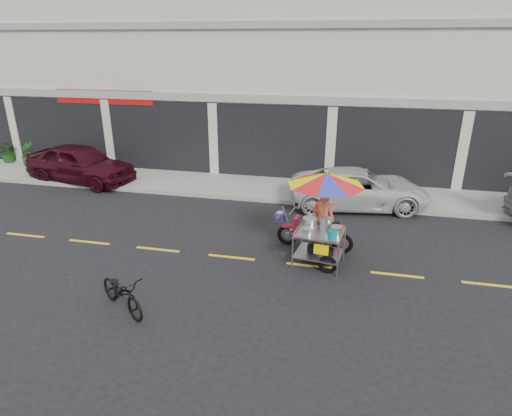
% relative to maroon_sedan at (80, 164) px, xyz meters
% --- Properties ---
extents(ground, '(90.00, 90.00, 0.00)m').
position_rel_maroon_sedan_xyz_m(ground, '(9.26, -4.70, -0.73)').
color(ground, black).
extents(sidewalk, '(45.00, 3.00, 0.15)m').
position_rel_maroon_sedan_xyz_m(sidewalk, '(9.26, 0.80, -0.66)').
color(sidewalk, gray).
rests_on(sidewalk, ground).
extents(shophouse_block, '(36.00, 8.11, 10.40)m').
position_rel_maroon_sedan_xyz_m(shophouse_block, '(12.08, 5.89, 3.50)').
color(shophouse_block, beige).
rests_on(shophouse_block, ground).
extents(centerline, '(42.00, 0.10, 0.01)m').
position_rel_maroon_sedan_xyz_m(centerline, '(9.26, -4.70, -0.73)').
color(centerline, gold).
rests_on(centerline, ground).
extents(maroon_sedan, '(4.53, 2.45, 1.46)m').
position_rel_maroon_sedan_xyz_m(maroon_sedan, '(0.00, 0.00, 0.00)').
color(maroon_sedan, black).
rests_on(maroon_sedan, ground).
extents(white_pickup, '(4.72, 2.73, 1.24)m').
position_rel_maroon_sedan_xyz_m(white_pickup, '(10.36, -0.35, -0.11)').
color(white_pickup, silver).
rests_on(white_pickup, ground).
extents(plant_tall, '(0.94, 0.84, 0.94)m').
position_rel_maroon_sedan_xyz_m(plant_tall, '(-4.43, 1.41, -0.11)').
color(plant_tall, '#164110').
rests_on(plant_tall, sidewalk).
extents(plant_short, '(0.72, 0.72, 1.00)m').
position_rel_maroon_sedan_xyz_m(plant_short, '(-3.20, 1.09, -0.08)').
color(plant_short, '#164110').
rests_on(plant_short, sidewalk).
extents(near_bicycle, '(1.57, 1.28, 0.80)m').
position_rel_maroon_sedan_xyz_m(near_bicycle, '(5.74, -7.34, -0.33)').
color(near_bicycle, black).
rests_on(near_bicycle, ground).
extents(food_vendor_rig, '(2.34, 2.09, 2.35)m').
position_rel_maroon_sedan_xyz_m(food_vendor_rig, '(9.43, -4.24, 0.75)').
color(food_vendor_rig, black).
rests_on(food_vendor_rig, ground).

